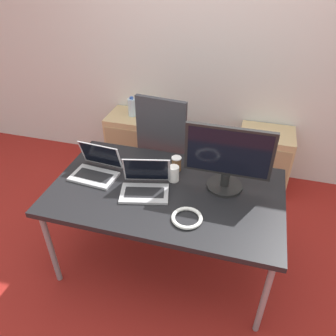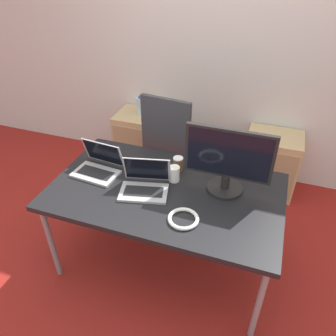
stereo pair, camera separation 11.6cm
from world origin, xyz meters
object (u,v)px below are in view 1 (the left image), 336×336
object	(u,v)px
laptop_left	(96,169)
coffee_cup_white	(174,174)
cabinet_left	(134,141)
cable_coil	(187,218)
water_bottle	(132,107)
office_chair	(169,159)
laptop_right	(145,185)
cabinet_right	(263,160)
monitor	(228,158)
coffee_cup_brown	(176,164)

from	to	relation	value
laptop_left	coffee_cup_white	xyz separation A→B (m)	(0.56, 0.08, 0.01)
cabinet_left	cable_coil	world-z (taller)	cable_coil
coffee_cup_white	laptop_left	bearing A→B (deg)	-171.68
water_bottle	cabinet_left	bearing A→B (deg)	-90.00
cabinet_left	office_chair	bearing A→B (deg)	-38.40
laptop_right	cabinet_right	bearing A→B (deg)	57.56
monitor	laptop_left	bearing A→B (deg)	-173.69
water_bottle	coffee_cup_brown	xyz separation A→B (m)	(0.72, -0.97, 0.06)
laptop_left	cable_coil	xyz separation A→B (m)	(0.75, -0.28, -0.03)
cabinet_right	laptop_right	world-z (taller)	laptop_right
office_chair	cabinet_right	bearing A→B (deg)	25.14
cabinet_left	cabinet_right	distance (m)	1.39
cabinet_right	cable_coil	bearing A→B (deg)	-107.68
coffee_cup_white	cable_coil	size ratio (longest dim) A/B	0.59
cabinet_left	coffee_cup_brown	xyz separation A→B (m)	(0.72, -0.97, 0.47)
office_chair	coffee_cup_white	distance (m)	0.80
office_chair	coffee_cup_white	xyz separation A→B (m)	(0.22, -0.69, 0.35)
monitor	coffee_cup_white	bearing A→B (deg)	-176.88
coffee_cup_white	water_bottle	bearing A→B (deg)	123.88
coffee_cup_brown	cabinet_right	bearing A→B (deg)	55.67
coffee_cup_brown	cable_coil	world-z (taller)	coffee_cup_brown
laptop_left	cable_coil	world-z (taller)	laptop_left
water_bottle	cable_coil	bearing A→B (deg)	-57.91
coffee_cup_white	coffee_cup_brown	world-z (taller)	coffee_cup_white
monitor	cable_coil	xyz separation A→B (m)	(-0.18, -0.39, -0.23)
cabinet_right	cable_coil	world-z (taller)	cable_coil
laptop_left	coffee_cup_white	size ratio (longest dim) A/B	2.93
laptop_left	monitor	bearing A→B (deg)	6.31
coffee_cup_white	coffee_cup_brown	size ratio (longest dim) A/B	1.05
laptop_right	cable_coil	bearing A→B (deg)	-30.34
cabinet_right	coffee_cup_brown	bearing A→B (deg)	-124.33
laptop_right	coffee_cup_brown	bearing A→B (deg)	64.32
cabinet_right	laptop_right	bearing A→B (deg)	-122.44
water_bottle	coffee_cup_brown	distance (m)	1.21
cabinet_left	coffee_cup_white	size ratio (longest dim) A/B	5.36
cabinet_right	water_bottle	size ratio (longest dim) A/B	3.04
laptop_left	cabinet_right	bearing A→B (deg)	44.21
cabinet_left	cabinet_right	world-z (taller)	same
laptop_right	cable_coil	xyz separation A→B (m)	(0.34, -0.20, -0.03)
cabinet_right	monitor	size ratio (longest dim) A/B	1.08
coffee_cup_white	cabinet_left	bearing A→B (deg)	123.93
laptop_left	monitor	world-z (taller)	monitor
laptop_right	cable_coil	size ratio (longest dim) A/B	1.87
cabinet_right	office_chair	bearing A→B (deg)	-154.86
coffee_cup_brown	office_chair	bearing A→B (deg)	110.41
coffee_cup_white	coffee_cup_brown	xyz separation A→B (m)	(-0.01, 0.13, -0.00)
office_chair	cabinet_right	world-z (taller)	office_chair
cabinet_left	coffee_cup_white	xyz separation A→B (m)	(0.74, -1.10, 0.47)
water_bottle	coffee_cup_brown	size ratio (longest dim) A/B	1.84
monitor	coffee_cup_brown	world-z (taller)	monitor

